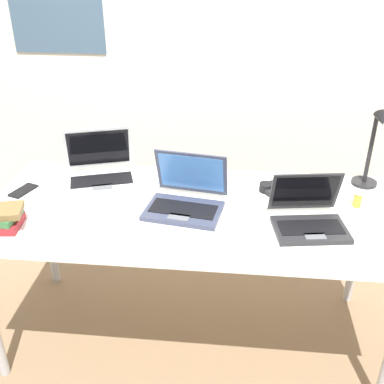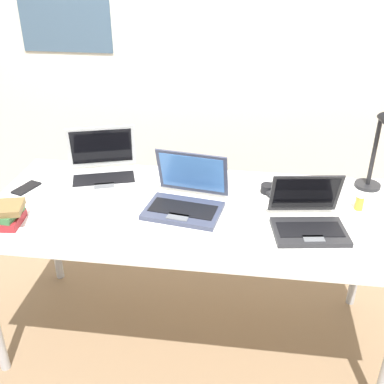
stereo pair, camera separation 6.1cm
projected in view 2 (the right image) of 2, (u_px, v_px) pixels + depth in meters
ground_plane at (192, 332)px, 2.40m from camera, size 12.00×12.00×0.00m
wall_back at (217, 31)px, 2.74m from camera, size 6.00×0.13×2.60m
desk at (192, 219)px, 2.07m from camera, size 1.80×0.80×0.74m
desk_lamp at (376, 151)px, 2.10m from camera, size 0.12×0.18×0.40m
laptop_front_right at (186, 199)px, 2.02m from camera, size 0.36×0.33×0.23m
laptop_mid_desk at (308, 220)px, 1.88m from camera, size 0.32×0.30×0.21m
laptop_far_corner at (103, 170)px, 2.27m from camera, size 0.40×0.37×0.24m
computer_mouse at (330, 183)px, 2.22m from camera, size 0.09×0.11×0.03m
cell_phone at (26, 188)px, 2.20m from camera, size 0.11×0.15×0.01m
headphones at (284, 190)px, 2.16m from camera, size 0.21×0.18×0.04m
pill_bottle at (360, 201)px, 2.02m from camera, size 0.04×0.04×0.08m
book_stack at (2, 214)px, 1.91m from camera, size 0.19×0.16×0.09m
coffee_mug at (65, 223)px, 1.86m from camera, size 0.11×0.08×0.09m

